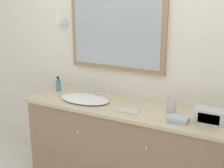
# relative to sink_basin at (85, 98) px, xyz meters

# --- Properties ---
(wall_back) EXTENTS (8.00, 0.18, 2.55)m
(wall_back) POSITION_rel_sink_basin_xyz_m (0.40, 0.32, 0.39)
(wall_back) COLOR silver
(wall_back) RESTS_ON ground_plane
(vanity_counter) EXTENTS (1.93, 0.55, 0.88)m
(vanity_counter) POSITION_rel_sink_basin_xyz_m (0.41, 0.02, -0.46)
(vanity_counter) COLOR #937556
(vanity_counter) RESTS_ON ground_plane
(sink_basin) EXTENTS (0.51, 0.35, 0.18)m
(sink_basin) POSITION_rel_sink_basin_xyz_m (0.00, 0.00, 0.00)
(sink_basin) COLOR white
(sink_basin) RESTS_ON vanity_counter
(soap_bottle) EXTENTS (0.06, 0.06, 0.16)m
(soap_bottle) POSITION_rel_sink_basin_xyz_m (-0.41, 0.13, 0.04)
(soap_bottle) COLOR teal
(soap_bottle) RESTS_ON vanity_counter
(appliance_box) EXTENTS (0.24, 0.13, 0.12)m
(appliance_box) POSITION_rel_sink_basin_xyz_m (1.19, 0.00, 0.04)
(appliance_box) COLOR #BCBCC1
(appliance_box) RESTS_ON vanity_counter
(picture_frame) EXTENTS (0.08, 0.01, 0.14)m
(picture_frame) POSITION_rel_sink_basin_xyz_m (0.85, 0.06, 0.05)
(picture_frame) COLOR #B2B2B7
(picture_frame) RESTS_ON vanity_counter
(hand_towel_near_sink) EXTENTS (0.16, 0.12, 0.05)m
(hand_towel_near_sink) POSITION_rel_sink_basin_xyz_m (0.96, -0.09, 0.00)
(hand_towel_near_sink) COLOR #A8B7C6
(hand_towel_near_sink) RESTS_ON vanity_counter
(metal_tray) EXTENTS (0.19, 0.10, 0.01)m
(metal_tray) POSITION_rel_sink_basin_xyz_m (0.50, -0.07, -0.01)
(metal_tray) COLOR silver
(metal_tray) RESTS_ON vanity_counter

